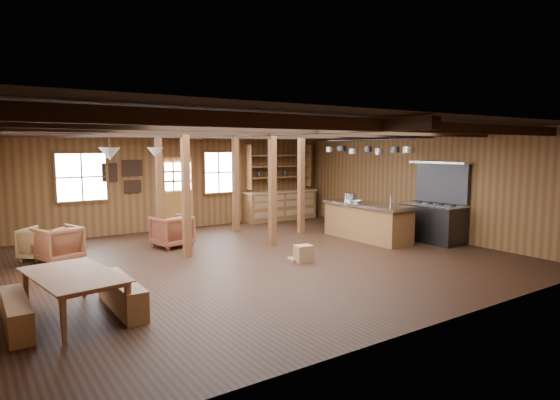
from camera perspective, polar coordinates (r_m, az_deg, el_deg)
name	(u,v)px	position (r m, az deg, el deg)	size (l,w,h in m)	color
room	(259,193)	(9.82, -2.63, 0.81)	(10.04, 9.04, 2.84)	black
ceiling_joists	(254,132)	(9.93, -3.21, 8.27)	(9.80, 8.82, 0.18)	black
timber_posts	(233,186)	(11.87, -5.73, 1.76)	(3.95, 2.35, 2.80)	#4F2A16
back_door	(178,199)	(13.84, -12.28, 0.15)	(1.02, 0.08, 2.15)	brown
window_back_left	(82,177)	(13.06, -23.03, 2.59)	(1.32, 0.06, 1.32)	white
window_back_right	(218,173)	(14.33, -7.53, 3.34)	(1.02, 0.06, 1.32)	white
notice_boards	(125,174)	(13.31, -18.37, 3.00)	(1.08, 0.03, 0.90)	beige
back_counter	(280,202)	(15.25, 0.04, -0.19)	(2.55, 0.60, 2.45)	brown
pendant_lamps	(135,153)	(9.76, -17.21, 5.51)	(1.86, 2.36, 0.66)	#2C2C2F
pot_rack	(367,149)	(12.08, 10.59, 6.13)	(0.33, 3.00, 0.38)	#2C2C2F
kitchen_island	(367,221)	(12.23, 10.58, -2.53)	(0.91, 2.51, 1.20)	brown
step_stool	(303,253)	(9.76, 2.86, -6.53)	(0.39, 0.28, 0.35)	brown
commercial_range	(434,216)	(12.39, 18.28, -1.84)	(0.83, 1.63, 2.01)	#2C2C2F
dining_table	(77,295)	(7.21, -23.49, -10.60)	(1.79, 1.00, 0.63)	brown
bench_wall	(16,314)	(7.16, -29.49, -11.95)	(0.28, 1.49, 0.41)	brown
bench_aisle	(122,294)	(7.37, -18.73, -10.82)	(0.30, 1.60, 0.44)	brown
armchair_a	(58,244)	(10.77, -25.44, -4.87)	(0.78, 0.81, 0.73)	brown
armchair_b	(172,231)	(11.45, -13.04, -3.72)	(0.80, 0.82, 0.75)	brown
armchair_c	(43,243)	(11.15, -26.95, -4.70)	(0.73, 0.75, 0.69)	olive
counter_pot	(350,197)	(12.73, 8.57, 0.40)	(0.33, 0.33, 0.20)	silver
bowl	(357,201)	(12.24, 9.35, -0.17)	(0.25, 0.25, 0.06)	silver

